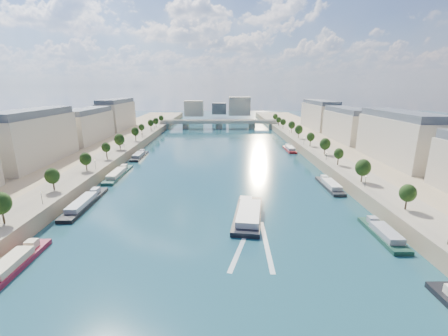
{
  "coord_description": "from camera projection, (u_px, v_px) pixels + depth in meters",
  "views": [
    {
      "loc": [
        1.19,
        -54.92,
        39.69
      ],
      "look_at": [
        2.84,
        71.58,
        5.0
      ],
      "focal_mm": 24.0,
      "sensor_mm": 36.0,
      "label": 1
    }
  ],
  "objects": [
    {
      "name": "skyline",
      "position": [
        222.0,
        107.0,
        367.73
      ],
      "size": [
        79.0,
        42.0,
        22.0
      ],
      "color": "#B7A78D",
      "rests_on": "ground"
    },
    {
      "name": "quay_left",
      "position": [
        82.0,
        159.0,
        158.3
      ],
      "size": [
        44.0,
        520.0,
        5.0
      ],
      "primitive_type": "cube",
      "color": "#9E8460",
      "rests_on": "ground"
    },
    {
      "name": "lamps_right",
      "position": [
        314.0,
        147.0,
        163.3
      ],
      "size": [
        0.36,
        200.36,
        4.28
      ],
      "color": "black",
      "rests_on": "ground"
    },
    {
      "name": "ground",
      "position": [
        218.0,
        163.0,
        159.87
      ],
      "size": [
        700.0,
        700.0,
        0.0
      ],
      "primitive_type": "plane",
      "color": "#0D2E39",
      "rests_on": "ground"
    },
    {
      "name": "pave_left",
      "position": [
        110.0,
        154.0,
        157.82
      ],
      "size": [
        14.0,
        520.0,
        0.1
      ],
      "primitive_type": "cube",
      "color": "gray",
      "rests_on": "quay_left"
    },
    {
      "name": "wake",
      "position": [
        254.0,
        244.0,
        77.76
      ],
      "size": [
        11.61,
        26.03,
        0.04
      ],
      "color": "silver",
      "rests_on": "ground"
    },
    {
      "name": "moored_barges_right",
      "position": [
        340.0,
        195.0,
        110.63
      ],
      "size": [
        5.0,
        166.39,
        3.6
      ],
      "color": "black",
      "rests_on": "ground"
    },
    {
      "name": "buildings_right",
      "position": [
        369.0,
        129.0,
        168.17
      ],
      "size": [
        16.0,
        226.0,
        23.2
      ],
      "color": "#B7A78D",
      "rests_on": "ground"
    },
    {
      "name": "moored_barges_left",
      "position": [
        105.0,
        185.0,
        121.35
      ],
      "size": [
        5.0,
        130.61,
        3.6
      ],
      "color": "maroon",
      "rests_on": "ground"
    },
    {
      "name": "pave_right",
      "position": [
        325.0,
        153.0,
        159.26
      ],
      "size": [
        14.0,
        520.0,
        0.1
      ],
      "primitive_type": "cube",
      "color": "gray",
      "rests_on": "quay_right"
    },
    {
      "name": "tour_barge",
      "position": [
        248.0,
        214.0,
        93.48
      ],
      "size": [
        12.34,
        29.05,
        3.82
      ],
      "rotation": [
        0.0,
        0.0,
        -0.16
      ],
      "color": "black",
      "rests_on": "ground"
    },
    {
      "name": "trees_right",
      "position": [
        316.0,
        140.0,
        167.44
      ],
      "size": [
        4.8,
        268.8,
        8.26
      ],
      "color": "#382B1E",
      "rests_on": "ground"
    },
    {
      "name": "buildings_left",
      "position": [
        65.0,
        129.0,
        166.02
      ],
      "size": [
        16.0,
        226.0,
        23.2
      ],
      "color": "#B7A78D",
      "rests_on": "ground"
    },
    {
      "name": "quay_right",
      "position": [
        352.0,
        158.0,
        160.12
      ],
      "size": [
        44.0,
        520.0,
        5.0
      ],
      "primitive_type": "cube",
      "color": "#9E8460",
      "rests_on": "ground"
    },
    {
      "name": "trees_left",
      "position": [
        114.0,
        143.0,
        158.33
      ],
      "size": [
        4.8,
        268.8,
        8.26
      ],
      "color": "#382B1E",
      "rests_on": "ground"
    },
    {
      "name": "bridge",
      "position": [
        219.0,
        123.0,
        288.73
      ],
      "size": [
        112.0,
        12.0,
        8.15
      ],
      "color": "#C1B79E",
      "rests_on": "ground"
    },
    {
      "name": "lamps_left",
      "position": [
        111.0,
        153.0,
        147.51
      ],
      "size": [
        0.36,
        200.36,
        4.28
      ],
      "color": "black",
      "rests_on": "ground"
    }
  ]
}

